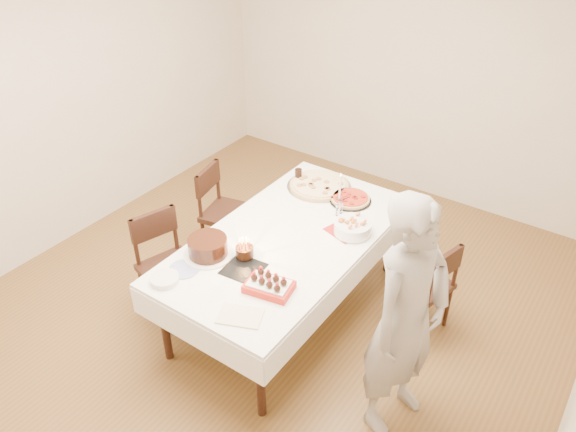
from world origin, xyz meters
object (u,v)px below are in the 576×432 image
Objects in this scene: dining_table at (288,275)px; pasta_bowl at (353,227)px; taper_candle at (340,189)px; layer_cake at (208,247)px; chair_left_dessert at (170,270)px; cola_glass at (298,175)px; birthday_cake at (244,248)px; chair_left_savory at (228,214)px; person at (406,319)px; pizza_pepperoni at (350,199)px; pizza_white at (319,185)px; strawberry_box at (269,285)px; chair_right_savory at (421,284)px.

dining_table is 0.66m from pasta_bowl.
dining_table is 0.82m from taper_candle.
chair_left_dessert is at bearing -173.48° from layer_cake.
pasta_bowl is 0.89m from cola_glass.
chair_left_dessert reaches higher than birthday_cake.
layer_cake is at bearing -150.22° from birthday_cake.
cola_glass is at bearing 92.79° from layer_cake.
chair_left_dessert reaches higher than cola_glass.
person reaches higher than chair_left_savory.
person is (2.05, -0.74, 0.42)m from chair_left_savory.
pizza_pepperoni is (-1.03, 1.13, -0.09)m from person.
birthday_cake is (0.78, -0.71, 0.39)m from chair_left_savory.
person is 1.95m from cola_glass.
birthday_cake is (0.23, 0.13, 0.01)m from layer_cake.
layer_cake is (-0.48, -1.23, 0.05)m from pizza_pepperoni.
pizza_white is 0.72m from pasta_bowl.
layer_cake is 0.27m from birthday_cake.
chair_left_savory is 0.98× the size of chair_left_dessert.
pizza_pepperoni is at bearing 94.87° from strawberry_box.
chair_left_savory is at bearing -162.96° from taper_candle.
chair_left_dessert is 3.14× the size of pasta_bowl.
dining_table is 0.76m from layer_cake.
taper_candle is at bearing -120.47° from pizza_pepperoni.
person reaches higher than layer_cake.
chair_left_dessert is 1.04m from strawberry_box.
layer_cake reaches higher than pasta_bowl.
birthday_cake reaches higher than chair_left_savory.
cola_glass is (-0.79, 0.42, 0.00)m from pasta_bowl.
dining_table is at bearing 113.11° from strawberry_box.
cola_glass is (-1.35, 0.28, 0.40)m from chair_right_savory.
person is (0.22, -0.87, 0.45)m from chair_right_savory.
chair_left_dessert is at bearing -104.30° from cola_glass.
birthday_cake reaches higher than chair_right_savory.
pasta_bowl is at bearing 54.91° from birthday_cake.
taper_candle is 0.81× the size of layer_cake.
person is at bearing -158.55° from chair_left_dessert.
chair_left_dessert is at bearing 179.37° from strawberry_box.
cola_glass reaches higher than strawberry_box.
chair_right_savory reaches higher than dining_table.
pizza_pepperoni is (0.33, -0.04, 0.00)m from pizza_white.
pasta_bowl is 2.08× the size of birthday_cake.
cola_glass is at bearing 151.70° from pasta_bowl.
pasta_bowl is at bearing -45.84° from taper_candle.
chair_left_savory is at bearing 179.61° from pasta_bowl.
pasta_bowl is (1.27, -0.01, 0.36)m from chair_left_savory.
person is at bearing -47.78° from pizza_pepperoni.
taper_candle is at bearing 97.74° from strawberry_box.
taper_candle is at bearing 79.01° from birthday_cake.
chair_left_dessert is 1.95m from person.
layer_cake is at bearing -130.98° from pasta_bowl.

